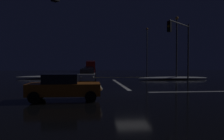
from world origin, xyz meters
TOP-DOWN VIEW (x-y plane):
  - ground at (0.00, 0.00)m, footprint 120.00×120.00m
  - stop_line_north at (0.00, 7.53)m, footprint 0.35×12.84m
  - centre_line_ns at (0.00, 19.13)m, footprint 22.00×0.15m
  - snow_bank_left_curb at (-8.33, 17.26)m, footprint 11.31×1.50m
  - snow_bank_right_curb at (8.33, 13.50)m, footprint 9.84×1.50m
  - sedan_white at (-3.53, 10.01)m, footprint 2.02×4.33m
  - sedan_silver at (-3.56, 15.95)m, footprint 2.02×4.33m
  - sedan_red at (-3.25, 21.31)m, footprint 2.02×4.33m
  - sedan_green at (-3.43, 27.76)m, footprint 2.02×4.33m
  - sedan_blue at (-3.17, 33.45)m, footprint 2.02×4.33m
  - sedan_gray at (-3.51, 39.83)m, footprint 2.02×4.33m
  - box_truck at (-2.98, 46.89)m, footprint 2.68×8.28m
  - sedan_orange_crossing at (-4.77, -3.21)m, footprint 4.33×2.02m
  - traffic_signal_sw at (-6.71, -6.71)m, footprint 3.29×3.29m
  - traffic_signal_ne at (6.47, 6.47)m, footprint 3.83×3.83m
  - streetlamp_right_near at (8.63, 13.13)m, footprint 0.44×0.44m
  - streetlamp_right_far at (8.63, 29.13)m, footprint 0.44×0.44m

SIDE VIEW (x-z plane):
  - ground at x=0.00m, z-range -0.10..0.00m
  - stop_line_north at x=0.00m, z-range 0.00..0.01m
  - centre_line_ns at x=0.00m, z-range 0.00..0.01m
  - snow_bank_right_curb at x=8.33m, z-range 0.00..0.39m
  - snow_bank_left_curb at x=-8.33m, z-range 0.00..0.43m
  - sedan_white at x=-3.53m, z-range 0.02..1.59m
  - sedan_silver at x=-3.56m, z-range 0.02..1.59m
  - sedan_red at x=-3.25m, z-range 0.02..1.59m
  - sedan_green at x=-3.43m, z-range 0.02..1.59m
  - sedan_blue at x=-3.17m, z-range 0.02..1.59m
  - sedan_gray at x=-3.51m, z-range 0.02..1.59m
  - sedan_orange_crossing at x=-4.77m, z-range 0.02..1.59m
  - box_truck at x=-2.98m, z-range 0.17..3.25m
  - traffic_signal_ne at x=6.47m, z-range 1.31..8.00m
  - traffic_signal_sw at x=-6.71m, z-range 1.27..8.07m
  - streetlamp_right_near at x=8.63m, z-range 0.68..9.31m
  - streetlamp_right_far at x=8.63m, z-range 0.70..10.34m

